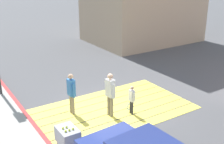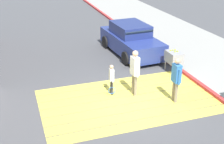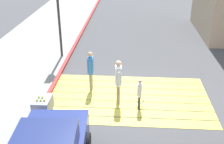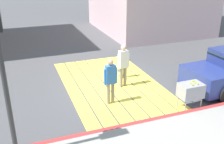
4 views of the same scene
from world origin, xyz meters
The scene contains 8 objects.
ground_plane centered at (0.00, 0.00, 0.00)m, with size 120.00×120.00×0.00m, color #4C4C4F.
crosswalk_stripes centered at (0.00, 0.00, 0.01)m, with size 6.40×3.80×0.01m.
curb_painted centered at (-3.25, 0.00, 0.07)m, with size 0.16×40.00×0.13m, color #BC3333.
traffic_light_corner centered at (-3.58, 3.91, 3.04)m, with size 0.39×0.28×4.24m.
tennis_ball_cart centered at (-2.90, -1.84, 0.70)m, with size 0.56×0.80×1.02m.
pedestrian_adult_lead centered at (-1.59, 0.61, 0.99)m, with size 0.22×0.50×1.70m.
pedestrian_adult_trailing centered at (-0.40, -0.38, 1.04)m, with size 0.26×0.52×1.78m.
pedestrian_child_with_racket centered at (0.40, -0.70, 0.67)m, with size 0.29×0.38×1.20m.
Camera 3 is at (0.02, -9.96, 5.93)m, focal length 46.04 mm.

